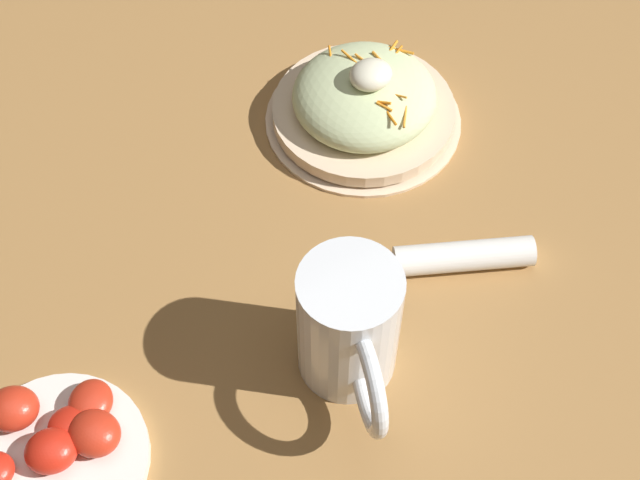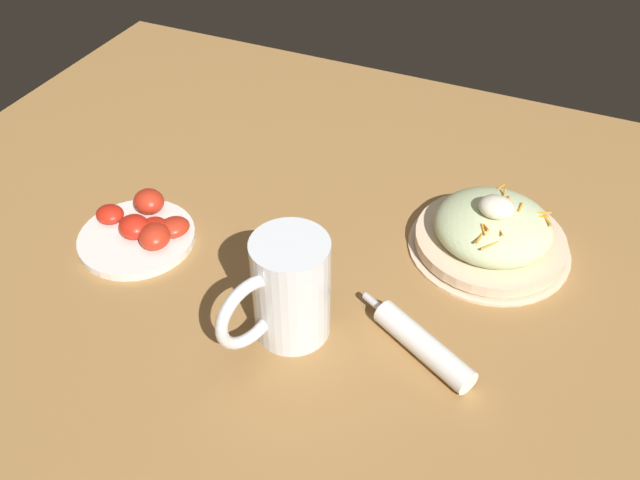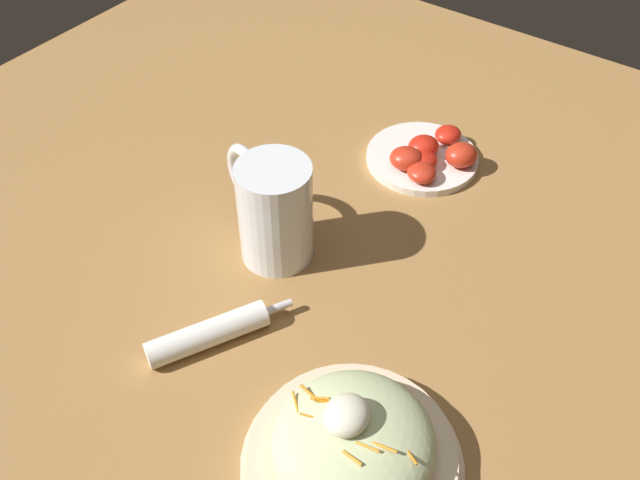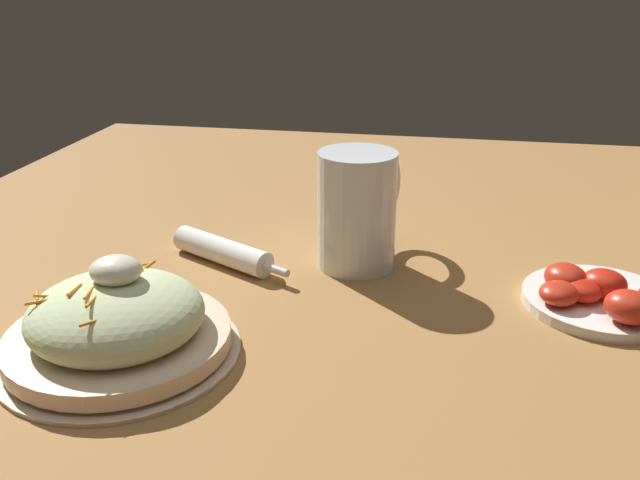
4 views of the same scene
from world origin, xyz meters
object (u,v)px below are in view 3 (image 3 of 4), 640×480
object	(u,v)px
napkin_roll	(209,333)
tomato_plate	(426,156)
salad_plate	(353,448)
beer_mug	(274,215)

from	to	relation	value
napkin_roll	tomato_plate	world-z (taller)	tomato_plate
salad_plate	tomato_plate	world-z (taller)	salad_plate
napkin_roll	salad_plate	bearing A→B (deg)	82.19
beer_mug	salad_plate	bearing A→B (deg)	52.44
beer_mug	napkin_roll	distance (m)	0.18
beer_mug	napkin_roll	world-z (taller)	beer_mug
salad_plate	napkin_roll	bearing A→B (deg)	-97.81
salad_plate	tomato_plate	size ratio (longest dim) A/B	1.34
salad_plate	beer_mug	size ratio (longest dim) A/B	1.46
salad_plate	tomato_plate	distance (m)	0.52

